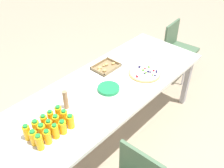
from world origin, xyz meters
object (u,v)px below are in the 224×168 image
(juice_bottle_2, at_px, (55,131))
(juice_bottle_5, at_px, (34,138))
(snack_tray, at_px, (106,67))
(plate_stack, at_px, (109,89))
(juice_bottle_1, at_px, (48,137))
(juice_bottle_6, at_px, (42,132))
(juice_bottle_4, at_px, (71,121))
(juice_bottle_12, at_px, (44,122))
(juice_bottle_7, at_px, (50,127))
(juice_bottle_10, at_px, (27,132))
(juice_bottle_3, at_px, (63,127))
(juice_bottle_11, at_px, (36,128))
(juice_bottle_9, at_px, (65,117))
(juice_bottle_14, at_px, (59,113))
(juice_bottle_0, at_px, (39,142))
(fruit_pizza, at_px, (145,73))
(juice_bottle_8, at_px, (56,122))
(napkin_stack, at_px, (156,57))
(juice_bottle_13, at_px, (51,118))
(party_table, at_px, (105,91))
(cardboard_tube, at_px, (66,100))
(chair_end, at_px, (177,46))

(juice_bottle_2, bearing_deg, juice_bottle_5, 154.88)
(snack_tray, height_order, plate_stack, snack_tray)
(juice_bottle_1, xyz_separation_m, juice_bottle_6, (0.00, 0.07, 0.01))
(juice_bottle_4, height_order, juice_bottle_12, juice_bottle_12)
(juice_bottle_7, distance_m, juice_bottle_10, 0.17)
(juice_bottle_3, height_order, juice_bottle_11, juice_bottle_11)
(juice_bottle_9, distance_m, juice_bottle_14, 0.07)
(juice_bottle_9, bearing_deg, juice_bottle_0, -167.18)
(juice_bottle_0, distance_m, juice_bottle_1, 0.08)
(fruit_pizza, bearing_deg, juice_bottle_8, 176.04)
(juice_bottle_1, relative_size, napkin_stack, 0.91)
(juice_bottle_4, distance_m, juice_bottle_14, 0.14)
(juice_bottle_2, xyz_separation_m, juice_bottle_4, (0.15, -0.00, -0.00))
(juice_bottle_9, distance_m, juice_bottle_10, 0.32)
(juice_bottle_5, relative_size, juice_bottle_7, 0.98)
(juice_bottle_13, distance_m, snack_tray, 0.94)
(juice_bottle_1, relative_size, juice_bottle_10, 0.92)
(juice_bottle_7, xyz_separation_m, juice_bottle_9, (0.15, -0.00, 0.00))
(party_table, bearing_deg, juice_bottle_5, -174.68)
(juice_bottle_11, relative_size, cardboard_tube, 0.79)
(juice_bottle_7, height_order, juice_bottle_10, juice_bottle_10)
(juice_bottle_5, distance_m, fruit_pizza, 1.34)
(juice_bottle_4, bearing_deg, juice_bottle_6, 161.68)
(juice_bottle_10, relative_size, juice_bottle_12, 1.00)
(chair_end, relative_size, juice_bottle_1, 6.10)
(chair_end, xyz_separation_m, juice_bottle_8, (-2.28, -0.17, 0.30))
(juice_bottle_1, bearing_deg, cardboard_tube, 30.08)
(juice_bottle_4, height_order, juice_bottle_8, juice_bottle_8)
(juice_bottle_2, height_order, juice_bottle_6, juice_bottle_6)
(juice_bottle_8, relative_size, fruit_pizza, 0.42)
(juice_bottle_8, bearing_deg, plate_stack, 2.29)
(chair_end, distance_m, cardboard_tube, 2.10)
(juice_bottle_12, xyz_separation_m, fruit_pizza, (1.18, -0.15, -0.06))
(fruit_pizza, bearing_deg, chair_end, 11.86)
(juice_bottle_14, bearing_deg, juice_bottle_13, 173.72)
(juice_bottle_14, bearing_deg, juice_bottle_5, -166.74)
(juice_bottle_0, xyz_separation_m, napkin_stack, (1.69, 0.09, -0.06))
(juice_bottle_3, relative_size, juice_bottle_13, 0.96)
(juice_bottle_3, xyz_separation_m, juice_bottle_4, (0.08, 0.00, 0.00))
(juice_bottle_1, xyz_separation_m, juice_bottle_10, (-0.08, 0.15, 0.01))
(juice_bottle_12, xyz_separation_m, juice_bottle_14, (0.15, -0.00, 0.00))
(cardboard_tube, bearing_deg, juice_bottle_6, -159.05)
(juice_bottle_7, height_order, juice_bottle_13, juice_bottle_7)
(chair_end, relative_size, juice_bottle_12, 5.65)
(juice_bottle_6, height_order, juice_bottle_14, juice_bottle_6)
(party_table, bearing_deg, juice_bottle_12, -179.23)
(plate_stack, relative_size, napkin_stack, 1.44)
(juice_bottle_7, relative_size, fruit_pizza, 0.42)
(juice_bottle_2, height_order, juice_bottle_12, juice_bottle_12)
(juice_bottle_3, relative_size, juice_bottle_7, 0.92)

